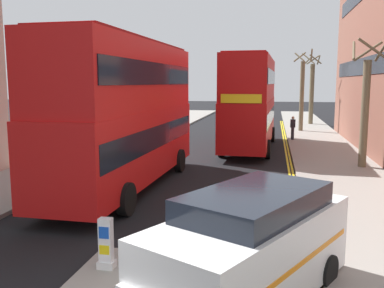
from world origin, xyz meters
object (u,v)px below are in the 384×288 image
Objects in this scene: double_decker_bus_away at (126,110)px; pedestrian_far at (293,127)px; taxi_minivan at (248,249)px; double_decker_bus_oncoming at (251,100)px; keep_left_bollard at (106,245)px.

pedestrian_far is at bearing 64.93° from double_decker_bus_away.
double_decker_bus_away is 2.12× the size of taxi_minivan.
pedestrian_far is (6.87, 14.69, -2.04)m from double_decker_bus_away.
double_decker_bus_oncoming is 2.12× the size of taxi_minivan.
double_decker_bus_away is at bearing -110.84° from double_decker_bus_oncoming.
double_decker_bus_away is 11.61m from double_decker_bus_oncoming.
keep_left_bollard is 3.19m from taxi_minivan.
double_decker_bus_oncoming is at bearing 69.16° from double_decker_bus_away.
taxi_minivan is at bearing -57.36° from double_decker_bus_away.
taxi_minivan is at bearing -14.17° from keep_left_bollard.
double_decker_bus_oncoming reaches higher than pedestrian_far.
keep_left_bollard is 0.69× the size of pedestrian_far.
double_decker_bus_oncoming is at bearing 83.50° from keep_left_bollard.
keep_left_bollard is at bearing -102.35° from pedestrian_far.
double_decker_bus_oncoming is 18.98m from taxi_minivan.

